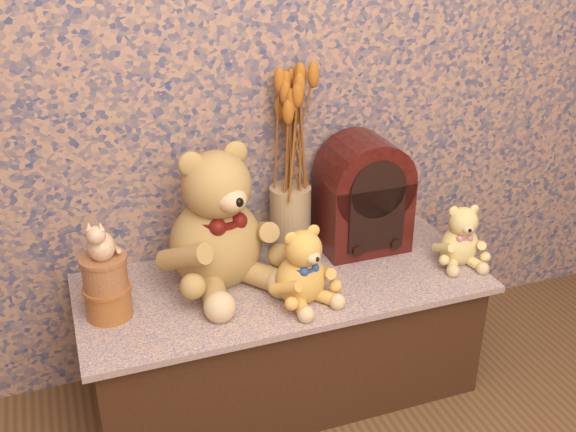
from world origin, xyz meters
name	(u,v)px	position (x,y,z in m)	size (l,w,h in m)	color
display_shelf	(283,335)	(0.00, 1.24, 0.21)	(1.23, 0.53, 0.41)	#3C457B
teddy_large	(214,210)	(-0.18, 1.32, 0.64)	(0.37, 0.44, 0.46)	#A77D40
teddy_medium	(301,261)	(0.02, 1.13, 0.54)	(0.20, 0.23, 0.25)	gold
teddy_small	(461,231)	(0.57, 1.16, 0.52)	(0.17, 0.20, 0.21)	#DBC168
cathedral_radio	(363,193)	(0.32, 1.36, 0.60)	(0.28, 0.20, 0.38)	#350C09
ceramic_vase	(290,219)	(0.09, 1.42, 0.52)	(0.13, 0.13, 0.22)	tan
dried_stalks	(290,120)	(0.09, 1.42, 0.86)	(0.23, 0.23, 0.45)	#B25F1C
biscuit_tin_lower	(109,301)	(-0.52, 1.23, 0.46)	(0.13, 0.13, 0.09)	#B08C33
biscuit_tin_upper	(105,273)	(-0.52, 1.23, 0.55)	(0.12, 0.12, 0.09)	tan
cat_figurine	(100,238)	(-0.52, 1.23, 0.66)	(0.09, 0.10, 0.12)	silver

